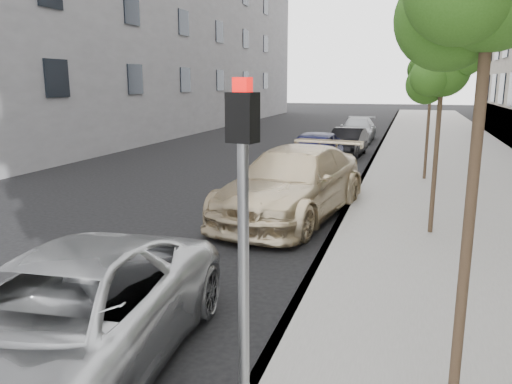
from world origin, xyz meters
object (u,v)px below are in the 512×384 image
at_px(tree_far, 434,60).
at_px(signal_pole, 243,220).
at_px(suv, 293,183).
at_px(tree_mid, 444,70).
at_px(sedan_blue, 314,152).
at_px(sedan_black, 347,142).
at_px(sedan_rear, 358,129).
at_px(minivan, 61,322).

distance_m(tree_far, signal_pole, 13.90).
height_order(tree_far, suv, tree_far).
distance_m(tree_mid, tree_far, 6.52).
bearing_deg(sedan_blue, suv, -83.78).
bearing_deg(tree_mid, tree_far, 90.00).
distance_m(sedan_black, sedan_rear, 6.31).
distance_m(tree_far, sedan_rear, 12.80).
bearing_deg(signal_pole, sedan_blue, 110.13).
height_order(minivan, sedan_blue, sedan_blue).
height_order(tree_mid, sedan_blue, tree_mid).
bearing_deg(tree_far, suv, -120.70).
distance_m(tree_far, sedan_blue, 5.17).
distance_m(sedan_blue, sedan_rear, 11.19).
bearing_deg(suv, sedan_rear, 99.83).
bearing_deg(minivan, sedan_black, 82.48).
relative_size(tree_far, sedan_blue, 1.02).
relative_size(suv, sedan_rear, 1.28).
height_order(signal_pole, sedan_black, signal_pole).
xyz_separation_m(tree_mid, signal_pole, (-1.93, -7.14, -1.43)).
relative_size(minivan, suv, 0.87).
bearing_deg(suv, tree_far, 68.54).
distance_m(suv, sedan_rear, 17.44).
bearing_deg(sedan_black, signal_pole, -81.74).
bearing_deg(signal_pole, sedan_black, 106.18).
xyz_separation_m(signal_pole, minivan, (-2.23, 0.25, -1.44)).
relative_size(suv, sedan_black, 1.53).
bearing_deg(suv, tree_mid, -5.85).
distance_m(signal_pole, sedan_black, 19.27).
relative_size(sedan_blue, sedan_black, 1.20).
bearing_deg(minivan, tree_far, 67.74).
bearing_deg(sedan_blue, sedan_rear, 88.00).
height_order(minivan, sedan_rear, minivan).
bearing_deg(tree_mid, sedan_black, 105.46).
bearing_deg(minivan, sedan_rear, 83.52).
relative_size(minivan, sedan_blue, 1.11).
xyz_separation_m(tree_far, sedan_black, (-3.33, 5.53, -3.41)).
bearing_deg(sedan_rear, signal_pole, -86.25).
height_order(suv, sedan_black, suv).
bearing_deg(tree_far, tree_mid, -90.00).
relative_size(signal_pole, sedan_black, 0.83).
bearing_deg(sedan_rear, tree_mid, -78.98).
bearing_deg(tree_far, sedan_black, 121.05).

